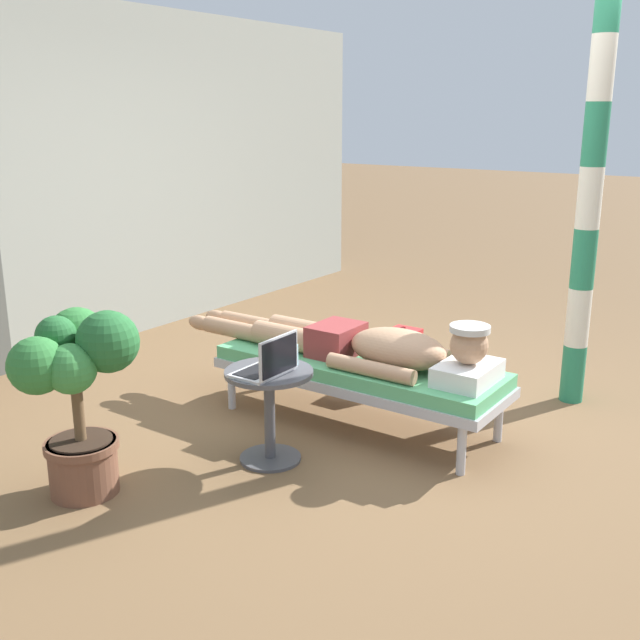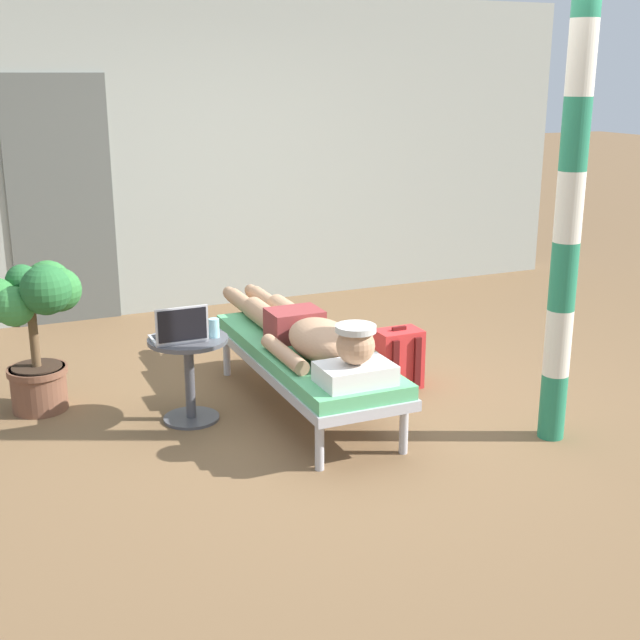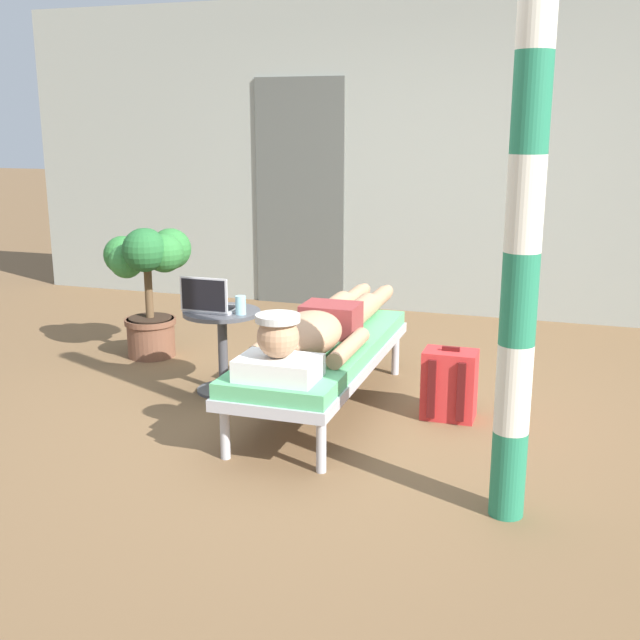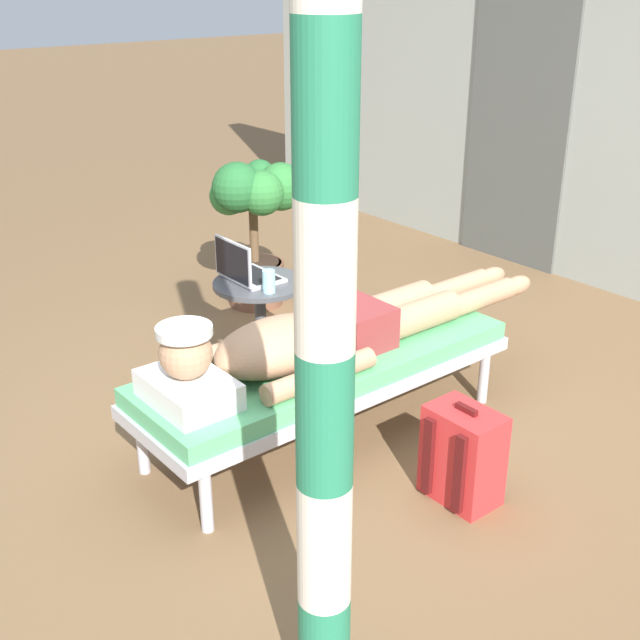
{
  "view_description": "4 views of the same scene",
  "coord_description": "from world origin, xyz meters",
  "px_view_note": "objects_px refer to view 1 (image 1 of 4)",
  "views": [
    {
      "loc": [
        -3.71,
        -2.27,
        1.87
      ],
      "look_at": [
        -0.21,
        0.18,
        0.68
      ],
      "focal_mm": 42.27,
      "sensor_mm": 36.0,
      "label": 1
    },
    {
      "loc": [
        -1.94,
        -4.54,
        2.04
      ],
      "look_at": [
        -0.02,
        -0.17,
        0.63
      ],
      "focal_mm": 47.22,
      "sensor_mm": 36.0,
      "label": 2
    },
    {
      "loc": [
        1.31,
        -4.16,
        1.66
      ],
      "look_at": [
        -0.01,
        -0.12,
        0.58
      ],
      "focal_mm": 44.19,
      "sensor_mm": 36.0,
      "label": 3
    },
    {
      "loc": [
        2.48,
        -2.08,
        2.01
      ],
      "look_at": [
        -0.08,
        0.0,
        0.57
      ],
      "focal_mm": 45.76,
      "sensor_mm": 36.0,
      "label": 4
    }
  ],
  "objects_px": {
    "person_reclining": "(364,344)",
    "side_table": "(269,399)",
    "drink_glass": "(292,355)",
    "lounge_chair": "(359,371)",
    "laptop": "(269,365)",
    "porch_post": "(590,198)",
    "potted_plant": "(81,378)",
    "backpack": "(399,359)"
  },
  "relations": [
    {
      "from": "person_reclining",
      "to": "laptop",
      "type": "height_order",
      "value": "laptop"
    },
    {
      "from": "laptop",
      "to": "drink_glass",
      "type": "xyz_separation_m",
      "value": [
        0.21,
        0.0,
        -0.0
      ]
    },
    {
      "from": "porch_post",
      "to": "laptop",
      "type": "bearing_deg",
      "value": 151.44
    },
    {
      "from": "backpack",
      "to": "potted_plant",
      "type": "height_order",
      "value": "potted_plant"
    },
    {
      "from": "backpack",
      "to": "porch_post",
      "type": "distance_m",
      "value": 1.63
    },
    {
      "from": "porch_post",
      "to": "side_table",
      "type": "bearing_deg",
      "value": 149.47
    },
    {
      "from": "side_table",
      "to": "laptop",
      "type": "xyz_separation_m",
      "value": [
        -0.06,
        -0.05,
        0.23
      ]
    },
    {
      "from": "side_table",
      "to": "porch_post",
      "type": "height_order",
      "value": "porch_post"
    },
    {
      "from": "side_table",
      "to": "drink_glass",
      "type": "height_order",
      "value": "drink_glass"
    },
    {
      "from": "backpack",
      "to": "person_reclining",
      "type": "bearing_deg",
      "value": -167.98
    },
    {
      "from": "potted_plant",
      "to": "side_table",
      "type": "bearing_deg",
      "value": -32.82
    },
    {
      "from": "side_table",
      "to": "backpack",
      "type": "bearing_deg",
      "value": -0.57
    },
    {
      "from": "person_reclining",
      "to": "side_table",
      "type": "bearing_deg",
      "value": 166.44
    },
    {
      "from": "lounge_chair",
      "to": "person_reclining",
      "type": "height_order",
      "value": "person_reclining"
    },
    {
      "from": "person_reclining",
      "to": "potted_plant",
      "type": "bearing_deg",
      "value": 155.42
    },
    {
      "from": "person_reclining",
      "to": "laptop",
      "type": "relative_size",
      "value": 7.0
    },
    {
      "from": "side_table",
      "to": "backpack",
      "type": "xyz_separation_m",
      "value": [
        1.42,
        -0.01,
        -0.16
      ]
    },
    {
      "from": "person_reclining",
      "to": "drink_glass",
      "type": "xyz_separation_m",
      "value": [
        -0.55,
        0.12,
        0.06
      ]
    },
    {
      "from": "lounge_chair",
      "to": "backpack",
      "type": "xyz_separation_m",
      "value": [
        0.73,
        0.12,
        -0.15
      ]
    },
    {
      "from": "person_reclining",
      "to": "potted_plant",
      "type": "relative_size",
      "value": 2.27
    },
    {
      "from": "person_reclining",
      "to": "lounge_chair",
      "type": "bearing_deg",
      "value": 90.0
    },
    {
      "from": "potted_plant",
      "to": "lounge_chair",
      "type": "bearing_deg",
      "value": -23.46
    },
    {
      "from": "side_table",
      "to": "potted_plant",
      "type": "bearing_deg",
      "value": 147.18
    },
    {
      "from": "person_reclining",
      "to": "potted_plant",
      "type": "height_order",
      "value": "potted_plant"
    },
    {
      "from": "side_table",
      "to": "porch_post",
      "type": "xyz_separation_m",
      "value": [
        1.85,
        -1.09,
        0.99
      ]
    },
    {
      "from": "person_reclining",
      "to": "porch_post",
      "type": "xyz_separation_m",
      "value": [
        1.15,
        -0.92,
        0.82
      ]
    },
    {
      "from": "backpack",
      "to": "porch_post",
      "type": "height_order",
      "value": "porch_post"
    },
    {
      "from": "lounge_chair",
      "to": "porch_post",
      "type": "bearing_deg",
      "value": -39.77
    },
    {
      "from": "lounge_chair",
      "to": "backpack",
      "type": "relative_size",
      "value": 4.27
    },
    {
      "from": "lounge_chair",
      "to": "side_table",
      "type": "xyz_separation_m",
      "value": [
        -0.7,
        0.13,
        0.01
      ]
    },
    {
      "from": "backpack",
      "to": "potted_plant",
      "type": "bearing_deg",
      "value": 166.54
    },
    {
      "from": "lounge_chair",
      "to": "drink_glass",
      "type": "xyz_separation_m",
      "value": [
        -0.55,
        0.09,
        0.23
      ]
    },
    {
      "from": "drink_glass",
      "to": "laptop",
      "type": "bearing_deg",
      "value": -178.91
    },
    {
      "from": "laptop",
      "to": "drink_glass",
      "type": "distance_m",
      "value": 0.21
    },
    {
      "from": "potted_plant",
      "to": "porch_post",
      "type": "xyz_separation_m",
      "value": [
        2.65,
        -1.61,
        0.73
      ]
    },
    {
      "from": "potted_plant",
      "to": "laptop",
      "type": "bearing_deg",
      "value": -37.43
    },
    {
      "from": "laptop",
      "to": "backpack",
      "type": "distance_m",
      "value": 1.53
    },
    {
      "from": "drink_glass",
      "to": "potted_plant",
      "type": "xyz_separation_m",
      "value": [
        -0.96,
        0.57,
        0.03
      ]
    },
    {
      "from": "drink_glass",
      "to": "backpack",
      "type": "height_order",
      "value": "drink_glass"
    },
    {
      "from": "laptop",
      "to": "porch_post",
      "type": "distance_m",
      "value": 2.3
    },
    {
      "from": "person_reclining",
      "to": "potted_plant",
      "type": "distance_m",
      "value": 1.66
    },
    {
      "from": "person_reclining",
      "to": "backpack",
      "type": "relative_size",
      "value": 5.12
    }
  ]
}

